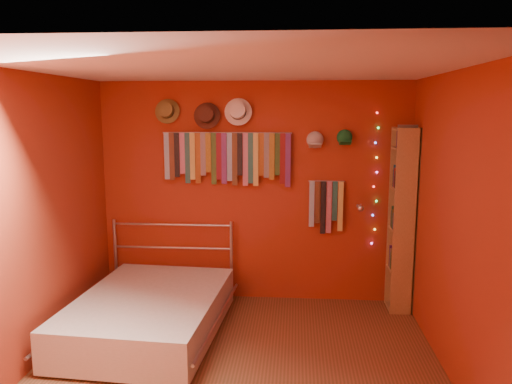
% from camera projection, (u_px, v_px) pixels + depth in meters
% --- Properties ---
extents(ground, '(3.50, 3.50, 0.00)m').
position_uv_depth(ground, '(237.00, 374.00, 4.17)').
color(ground, brown).
rests_on(ground, ground).
extents(back_wall, '(3.50, 0.02, 2.50)m').
position_uv_depth(back_wall, '(254.00, 193.00, 5.68)').
color(back_wall, maroon).
rests_on(back_wall, ground).
extents(right_wall, '(0.02, 3.50, 2.50)m').
position_uv_depth(right_wall, '(462.00, 233.00, 3.82)').
color(right_wall, maroon).
rests_on(right_wall, ground).
extents(left_wall, '(0.02, 3.50, 2.50)m').
position_uv_depth(left_wall, '(25.00, 225.00, 4.10)').
color(left_wall, maroon).
rests_on(left_wall, ground).
extents(ceiling, '(3.50, 3.50, 0.02)m').
position_uv_depth(ceiling, '(235.00, 67.00, 3.76)').
color(ceiling, white).
rests_on(ceiling, back_wall).
extents(tie_rack, '(1.45, 0.03, 0.60)m').
position_uv_depth(tie_rack, '(227.00, 156.00, 5.57)').
color(tie_rack, '#AFB0B4').
rests_on(tie_rack, back_wall).
extents(small_tie_rack, '(0.40, 0.03, 0.60)m').
position_uv_depth(small_tie_rack, '(326.00, 204.00, 5.57)').
color(small_tie_rack, '#AFB0B4').
rests_on(small_tie_rack, back_wall).
extents(fedora_olive, '(0.28, 0.15, 0.27)m').
position_uv_depth(fedora_olive, '(167.00, 111.00, 5.52)').
color(fedora_olive, olive).
rests_on(fedora_olive, back_wall).
extents(fedora_brown, '(0.30, 0.16, 0.29)m').
position_uv_depth(fedora_brown, '(206.00, 115.00, 5.49)').
color(fedora_brown, '#482419').
rests_on(fedora_brown, back_wall).
extents(fedora_white, '(0.30, 0.17, 0.30)m').
position_uv_depth(fedora_white, '(238.00, 111.00, 5.45)').
color(fedora_white, white).
rests_on(fedora_white, back_wall).
extents(cap_white, '(0.18, 0.23, 0.18)m').
position_uv_depth(cap_white, '(315.00, 140.00, 5.48)').
color(cap_white, beige).
rests_on(cap_white, back_wall).
extents(cap_green, '(0.18, 0.22, 0.18)m').
position_uv_depth(cap_green, '(345.00, 137.00, 5.45)').
color(cap_green, '#197130').
rests_on(cap_green, back_wall).
extents(fairy_lights, '(0.06, 0.02, 1.48)m').
position_uv_depth(fairy_lights, '(375.00, 179.00, 5.51)').
color(fairy_lights, '#FF3333').
rests_on(fairy_lights, back_wall).
extents(reading_lamp, '(0.07, 0.29, 0.09)m').
position_uv_depth(reading_lamp, '(360.00, 208.00, 5.39)').
color(reading_lamp, '#AFB0B4').
rests_on(reading_lamp, back_wall).
extents(bookshelf, '(0.25, 0.34, 2.00)m').
position_uv_depth(bookshelf, '(405.00, 219.00, 5.37)').
color(bookshelf, olive).
rests_on(bookshelf, ground).
extents(bed, '(1.52, 1.97, 0.93)m').
position_uv_depth(bed, '(149.00, 313.00, 4.87)').
color(bed, '#AFB0B4').
rests_on(bed, ground).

